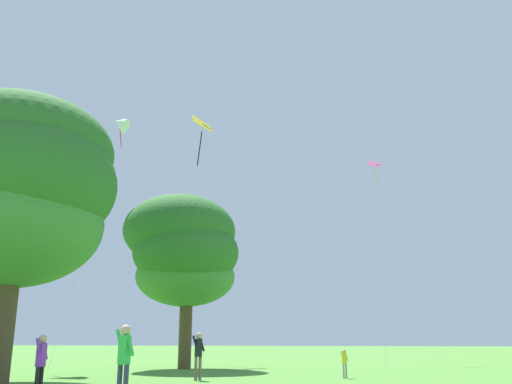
% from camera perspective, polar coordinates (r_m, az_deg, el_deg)
% --- Properties ---
extents(kite_yellow_diamond, '(3.75, 6.39, 18.62)m').
position_cam_1_polar(kite_yellow_diamond, '(43.44, -5.62, 5.82)').
color(kite_yellow_diamond, yellow).
rests_on(kite_yellow_diamond, ground_plane).
extents(kite_green_small, '(2.29, 7.58, 11.36)m').
position_cam_1_polar(kite_green_small, '(31.71, -18.65, 2.12)').
color(kite_green_small, green).
rests_on(kite_green_small, ground_plane).
extents(kite_white_distant, '(1.56, 6.56, 15.61)m').
position_cam_1_polar(kite_white_distant, '(37.03, -13.73, 6.82)').
color(kite_white_distant, white).
rests_on(kite_white_distant, ground_plane).
extents(kite_pink_low, '(1.28, 7.32, 14.80)m').
position_cam_1_polar(kite_pink_low, '(42.36, 12.09, 1.63)').
color(kite_pink_low, pink).
rests_on(kite_pink_low, ground_plane).
extents(person_child_small, '(0.31, 0.27, 1.12)m').
position_cam_1_polar(person_child_small, '(23.56, 9.05, -16.71)').
color(person_child_small, gray).
rests_on(person_child_small, ground_plane).
extents(person_far_back, '(0.58, 0.24, 1.80)m').
position_cam_1_polar(person_far_back, '(13.98, -13.35, -16.03)').
color(person_far_back, '#2D3351').
rests_on(person_far_back, ground_plane).
extents(person_in_blue_jacket, '(0.22, 0.51, 1.59)m').
position_cam_1_polar(person_in_blue_jacket, '(16.04, -21.18, -15.74)').
color(person_in_blue_jacket, black).
rests_on(person_in_blue_jacket, ground_plane).
extents(person_in_red_shirt, '(0.40, 0.50, 1.76)m').
position_cam_1_polar(person_in_red_shirt, '(22.17, -5.93, -15.93)').
color(person_in_red_shirt, '#665B4C').
rests_on(person_in_red_shirt, ground_plane).
extents(tree_right_cluster, '(6.61, 6.40, 9.54)m').
position_cam_1_polar(tree_right_cluster, '(31.76, -7.47, -5.96)').
color(tree_right_cluster, brown).
rests_on(tree_right_cluster, ground_plane).
extents(tree_left_oak, '(7.61, 7.42, 10.95)m').
position_cam_1_polar(tree_left_oak, '(23.35, -23.08, 0.55)').
color(tree_left_oak, brown).
rests_on(tree_left_oak, ground_plane).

